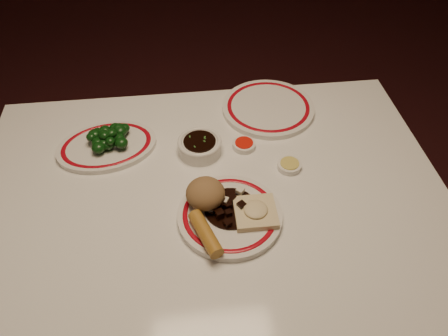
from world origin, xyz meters
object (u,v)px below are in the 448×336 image
(rice_mound, at_px, (205,193))
(fried_wonton, at_px, (255,212))
(broccoli_plate, at_px, (107,146))
(dining_table, at_px, (212,220))
(main_plate, at_px, (230,215))
(spring_roll, at_px, (206,234))
(broccoli_pile, at_px, (109,137))
(soy_bowl, at_px, (200,147))
(stirfry_heap, at_px, (229,207))

(rice_mound, distance_m, fried_wonton, 0.13)
(fried_wonton, xyz_separation_m, broccoli_plate, (-0.37, 0.29, -0.02))
(dining_table, height_order, main_plate, main_plate)
(main_plate, relative_size, spring_roll, 2.71)
(main_plate, xyz_separation_m, broccoli_pile, (-0.30, 0.29, 0.03))
(fried_wonton, distance_m, broccoli_plate, 0.47)
(spring_roll, height_order, broccoli_pile, broccoli_pile)
(broccoli_pile, bearing_deg, rice_mound, -45.44)
(spring_roll, bearing_deg, soy_bowl, 68.41)
(broccoli_pile, bearing_deg, stirfry_heap, -42.73)
(rice_mound, bearing_deg, soy_bowl, 89.76)
(dining_table, distance_m, broccoli_pile, 0.36)
(rice_mound, bearing_deg, broccoli_plate, 136.43)
(spring_roll, bearing_deg, fried_wonton, 4.03)
(rice_mound, height_order, soy_bowl, rice_mound)
(fried_wonton, bearing_deg, stirfry_heap, 158.76)
(main_plate, relative_size, broccoli_plate, 1.07)
(rice_mound, xyz_separation_m, fried_wonton, (0.11, -0.05, -0.02))
(main_plate, distance_m, soy_bowl, 0.24)
(rice_mound, height_order, broccoli_plate, rice_mound)
(broccoli_pile, distance_m, soy_bowl, 0.25)
(dining_table, height_order, stirfry_heap, stirfry_heap)
(spring_roll, xyz_separation_m, fried_wonton, (0.12, 0.05, -0.01))
(stirfry_heap, bearing_deg, fried_wonton, -21.24)
(rice_mound, bearing_deg, fried_wonton, -23.62)
(spring_roll, xyz_separation_m, broccoli_plate, (-0.25, 0.35, -0.03))
(broccoli_plate, bearing_deg, fried_wonton, -38.43)
(broccoli_pile, bearing_deg, dining_table, -39.91)
(dining_table, relative_size, rice_mound, 12.80)
(rice_mound, height_order, stirfry_heap, rice_mound)
(stirfry_heap, bearing_deg, spring_roll, -128.49)
(fried_wonton, bearing_deg, spring_roll, -156.26)
(spring_roll, xyz_separation_m, broccoli_pile, (-0.24, 0.35, 0.00))
(main_plate, xyz_separation_m, broccoli_plate, (-0.31, 0.28, -0.00))
(stirfry_heap, height_order, broccoli_pile, broccoli_pile)
(soy_bowl, bearing_deg, main_plate, -77.47)
(rice_mound, relative_size, broccoli_plate, 0.31)
(fried_wonton, xyz_separation_m, stirfry_heap, (-0.06, 0.02, -0.00))
(stirfry_heap, distance_m, broccoli_plate, 0.41)
(soy_bowl, bearing_deg, broccoli_plate, 170.16)
(main_plate, height_order, spring_roll, spring_roll)
(main_plate, height_order, fried_wonton, fried_wonton)
(fried_wonton, height_order, stirfry_heap, stirfry_heap)
(spring_roll, distance_m, stirfry_heap, 0.10)
(main_plate, bearing_deg, stirfry_heap, 95.32)
(dining_table, height_order, spring_roll, spring_roll)
(fried_wonton, distance_m, soy_bowl, 0.27)
(dining_table, height_order, rice_mound, rice_mound)
(rice_mound, distance_m, stirfry_heap, 0.06)
(rice_mound, distance_m, broccoli_plate, 0.35)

